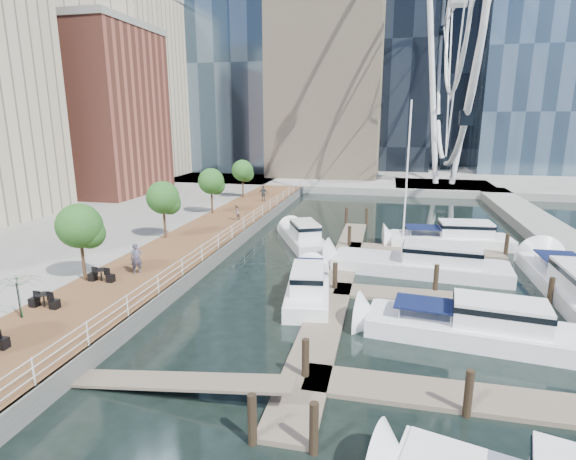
% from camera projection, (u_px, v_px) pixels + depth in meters
% --- Properties ---
extents(ground, '(520.00, 520.00, 0.00)m').
position_uv_depth(ground, '(249.00, 348.00, 20.70)').
color(ground, black).
rests_on(ground, ground).
extents(boardwalk, '(6.00, 60.00, 1.00)m').
position_uv_depth(boardwalk, '(199.00, 242.00, 36.70)').
color(boardwalk, brown).
rests_on(boardwalk, ground).
extents(seawall, '(0.25, 60.00, 1.00)m').
position_uv_depth(seawall, '(234.00, 245.00, 36.06)').
color(seawall, '#595954').
rests_on(seawall, ground).
extents(land_far, '(200.00, 114.00, 1.00)m').
position_uv_depth(land_far, '(366.00, 158.00, 117.27)').
color(land_far, gray).
rests_on(land_far, ground).
extents(breakwater, '(4.00, 60.00, 1.00)m').
position_uv_depth(breakwater, '(568.00, 247.00, 35.31)').
color(breakwater, gray).
rests_on(breakwater, ground).
extents(pier, '(14.00, 12.00, 1.00)m').
position_uv_depth(pier, '(443.00, 187.00, 66.91)').
color(pier, gray).
rests_on(pier, ground).
extents(railing, '(0.10, 60.00, 1.05)m').
position_uv_depth(railing, '(232.00, 232.00, 35.84)').
color(railing, white).
rests_on(railing, boardwalk).
extents(floating_docks, '(16.00, 34.00, 2.60)m').
position_uv_depth(floating_docks, '(417.00, 279.00, 28.36)').
color(floating_docks, '#6D6051').
rests_on(floating_docks, ground).
extents(midrise_condos, '(19.00, 67.00, 28.00)m').
position_uv_depth(midrise_condos, '(31.00, 91.00, 50.02)').
color(midrise_condos, '#BCAD8E').
rests_on(midrise_condos, ground).
extents(ferris_wheel, '(5.80, 45.60, 47.80)m').
position_uv_depth(ferris_wheel, '(459.00, 1.00, 60.86)').
color(ferris_wheel, white).
rests_on(ferris_wheel, ground).
extents(street_trees, '(2.60, 42.60, 4.60)m').
position_uv_depth(street_trees, '(163.00, 198.00, 35.36)').
color(street_trees, '#3F2B1C').
rests_on(street_trees, ground).
extents(cafe_tables, '(2.50, 13.70, 0.74)m').
position_uv_depth(cafe_tables, '(20.00, 318.00, 20.67)').
color(cafe_tables, black).
rests_on(cafe_tables, ground).
extents(yacht_foreground, '(10.95, 4.11, 2.15)m').
position_uv_depth(yacht_foreground, '(470.00, 340.00, 21.48)').
color(yacht_foreground, white).
rests_on(yacht_foreground, ground).
extents(pedestrian_near, '(0.83, 0.79, 1.90)m').
position_uv_depth(pedestrian_near, '(137.00, 259.00, 27.57)').
color(pedestrian_near, '#46465D').
rests_on(pedestrian_near, boardwalk).
extents(pedestrian_mid, '(0.85, 0.92, 1.54)m').
position_uv_depth(pedestrian_mid, '(236.00, 212.00, 42.40)').
color(pedestrian_mid, gray).
rests_on(pedestrian_mid, boardwalk).
extents(pedestrian_far, '(1.10, 0.48, 1.85)m').
position_uv_depth(pedestrian_far, '(264.00, 194.00, 52.20)').
color(pedestrian_far, '#333B40').
rests_on(pedestrian_far, boardwalk).
extents(moored_yachts, '(22.90, 32.64, 11.50)m').
position_uv_depth(moored_yachts, '(429.00, 278.00, 29.88)').
color(moored_yachts, silver).
rests_on(moored_yachts, ground).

